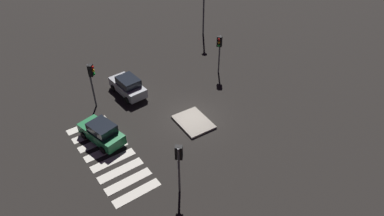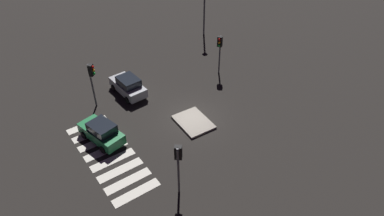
{
  "view_description": "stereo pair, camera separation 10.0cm",
  "coord_description": "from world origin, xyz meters",
  "px_view_note": "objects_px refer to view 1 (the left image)",
  "views": [
    {
      "loc": [
        17.17,
        -12.36,
        17.36
      ],
      "look_at": [
        0.0,
        0.0,
        1.0
      ],
      "focal_mm": 31.94,
      "sensor_mm": 36.0,
      "label": 1
    },
    {
      "loc": [
        17.23,
        -12.28,
        17.36
      ],
      "look_at": [
        0.0,
        0.0,
        1.0
      ],
      "focal_mm": 31.94,
      "sensor_mm": 36.0,
      "label": 2
    }
  ],
  "objects_px": {
    "traffic_island": "(193,122)",
    "traffic_light_east": "(179,158)",
    "car_silver": "(128,86)",
    "traffic_light_west": "(219,46)",
    "car_green": "(102,132)",
    "traffic_light_south": "(92,76)"
  },
  "relations": [
    {
      "from": "traffic_island",
      "to": "traffic_light_east",
      "type": "distance_m",
      "value": 7.15
    },
    {
      "from": "car_silver",
      "to": "traffic_light_west",
      "type": "xyz_separation_m",
      "value": [
        1.91,
        8.53,
        2.07
      ]
    },
    {
      "from": "car_green",
      "to": "traffic_light_south",
      "type": "relative_size",
      "value": 1.0
    },
    {
      "from": "traffic_light_east",
      "to": "traffic_island",
      "type": "bearing_deg",
      "value": -1.58
    },
    {
      "from": "traffic_island",
      "to": "car_silver",
      "type": "xyz_separation_m",
      "value": [
        -6.55,
        -2.27,
        0.73
      ]
    },
    {
      "from": "car_green",
      "to": "traffic_light_east",
      "type": "relative_size",
      "value": 1.06
    },
    {
      "from": "traffic_island",
      "to": "traffic_light_south",
      "type": "relative_size",
      "value": 0.8
    },
    {
      "from": "traffic_island",
      "to": "traffic_light_east",
      "type": "bearing_deg",
      "value": -43.41
    },
    {
      "from": "car_green",
      "to": "traffic_light_west",
      "type": "bearing_deg",
      "value": -92.97
    },
    {
      "from": "traffic_island",
      "to": "car_silver",
      "type": "distance_m",
      "value": 6.97
    },
    {
      "from": "traffic_island",
      "to": "traffic_light_south",
      "type": "bearing_deg",
      "value": -141.02
    },
    {
      "from": "traffic_island",
      "to": "car_green",
      "type": "xyz_separation_m",
      "value": [
        -2.3,
        -6.6,
        0.71
      ]
    },
    {
      "from": "traffic_light_south",
      "to": "car_green",
      "type": "bearing_deg",
      "value": -61.64
    },
    {
      "from": "traffic_island",
      "to": "traffic_light_south",
      "type": "height_order",
      "value": "traffic_light_south"
    },
    {
      "from": "car_green",
      "to": "traffic_island",
      "type": "bearing_deg",
      "value": -122.5
    },
    {
      "from": "traffic_island",
      "to": "car_green",
      "type": "height_order",
      "value": "car_green"
    },
    {
      "from": "car_silver",
      "to": "traffic_light_east",
      "type": "bearing_deg",
      "value": 164.89
    },
    {
      "from": "car_silver",
      "to": "car_green",
      "type": "distance_m",
      "value": 6.07
    },
    {
      "from": "traffic_light_east",
      "to": "car_silver",
      "type": "bearing_deg",
      "value": 30.53
    },
    {
      "from": "traffic_light_south",
      "to": "traffic_light_east",
      "type": "relative_size",
      "value": 1.06
    },
    {
      "from": "car_green",
      "to": "traffic_light_west",
      "type": "distance_m",
      "value": 13.24
    },
    {
      "from": "traffic_light_west",
      "to": "traffic_island",
      "type": "bearing_deg",
      "value": 2.41
    }
  ]
}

